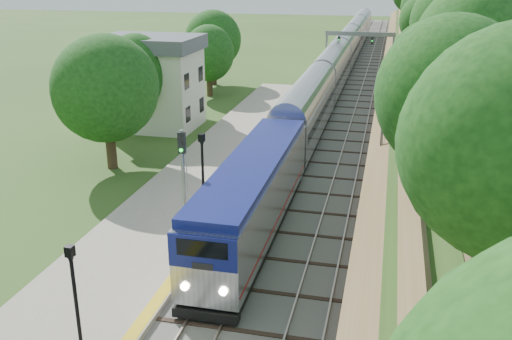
% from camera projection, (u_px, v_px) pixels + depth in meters
% --- Properties ---
extents(trackbed, '(9.50, 170.00, 0.28)m').
position_uv_depth(trackbed, '(356.00, 75.00, 75.35)').
color(trackbed, '#4C4944').
rests_on(trackbed, ground).
extents(platform, '(6.40, 68.00, 0.38)m').
position_uv_depth(platform, '(195.00, 188.00, 36.55)').
color(platform, gray).
rests_on(platform, ground).
extents(yellow_stripe, '(0.55, 68.00, 0.01)m').
position_uv_depth(yellow_stripe, '(238.00, 189.00, 35.86)').
color(yellow_stripe, gold).
rests_on(yellow_stripe, platform).
extents(embankment, '(10.64, 170.00, 11.70)m').
position_uv_depth(embankment, '(423.00, 63.00, 72.91)').
color(embankment, brown).
rests_on(embankment, ground).
extents(station_building, '(8.60, 6.60, 8.00)m').
position_uv_depth(station_building, '(151.00, 81.00, 49.98)').
color(station_building, beige).
rests_on(station_building, ground).
extents(signal_gantry, '(8.40, 0.38, 6.20)m').
position_uv_depth(signal_gantry, '(359.00, 43.00, 69.06)').
color(signal_gantry, slate).
rests_on(signal_gantry, ground).
extents(trees_behind_platform, '(7.82, 53.32, 7.21)m').
position_uv_depth(trees_behind_platform, '(135.00, 101.00, 40.66)').
color(trees_behind_platform, '#332316').
rests_on(trees_behind_platform, ground).
extents(train, '(2.80, 112.52, 4.12)m').
position_uv_depth(train, '(340.00, 62.00, 72.70)').
color(train, black).
rests_on(train, trackbed).
extents(lamppost_mid, '(0.43, 0.43, 4.33)m').
position_uv_depth(lamppost_mid, '(77.00, 307.00, 19.93)').
color(lamppost_mid, black).
rests_on(lamppost_mid, platform).
extents(lamppost_far, '(0.46, 0.46, 4.68)m').
position_uv_depth(lamppost_far, '(203.00, 179.00, 31.56)').
color(lamppost_far, black).
rests_on(lamppost_far, platform).
extents(signal_platform, '(0.35, 0.28, 5.97)m').
position_uv_depth(signal_platform, '(183.00, 176.00, 27.43)').
color(signal_platform, slate).
rests_on(signal_platform, platform).
extents(signal_farside, '(0.34, 0.27, 6.18)m').
position_uv_depth(signal_farside, '(383.00, 124.00, 37.10)').
color(signal_farside, slate).
rests_on(signal_farside, ground).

